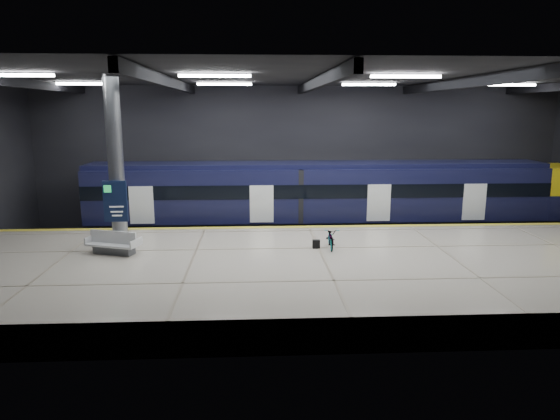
{
  "coord_description": "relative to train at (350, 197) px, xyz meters",
  "views": [
    {
      "loc": [
        -2.62,
        -20.69,
        6.68
      ],
      "look_at": [
        -1.46,
        1.5,
        2.2
      ],
      "focal_mm": 32.0,
      "sensor_mm": 36.0,
      "label": 1
    }
  ],
  "objects": [
    {
      "name": "rails",
      "position": [
        -2.54,
        0.0,
        -1.98
      ],
      "size": [
        30.0,
        1.52,
        0.16
      ],
      "color": "gray",
      "rests_on": "ground"
    },
    {
      "name": "bicycle",
      "position": [
        -2.05,
        -6.56,
        -0.52
      ],
      "size": [
        0.69,
        1.71,
        0.88
      ],
      "primitive_type": "imported",
      "rotation": [
        0.0,
        0.0,
        -0.06
      ],
      "color": "#99999E",
      "rests_on": "platform"
    },
    {
      "name": "platform",
      "position": [
        -2.54,
        -8.0,
        -1.51
      ],
      "size": [
        30.0,
        11.0,
        1.1
      ],
      "primitive_type": "cube",
      "color": "beige",
      "rests_on": "ground"
    },
    {
      "name": "info_column",
      "position": [
        -10.54,
        -6.52,
        2.4
      ],
      "size": [
        0.9,
        0.78,
        6.9
      ],
      "color": "#9EA0A5",
      "rests_on": "platform"
    },
    {
      "name": "pannier_bag",
      "position": [
        -2.65,
        -6.56,
        -0.78
      ],
      "size": [
        0.3,
        0.19,
        0.35
      ],
      "primitive_type": "cube",
      "rotation": [
        0.0,
        0.0,
        -0.02
      ],
      "color": "black",
      "rests_on": "platform"
    },
    {
      "name": "ground",
      "position": [
        -2.54,
        -5.5,
        -2.06
      ],
      "size": [
        30.0,
        30.0,
        0.0
      ],
      "primitive_type": "plane",
      "color": "black",
      "rests_on": "ground"
    },
    {
      "name": "train",
      "position": [
        0.0,
        0.0,
        0.0
      ],
      "size": [
        29.4,
        2.84,
        3.79
      ],
      "color": "black",
      "rests_on": "ground"
    },
    {
      "name": "safety_strip",
      "position": [
        -2.54,
        -2.75,
        -0.95
      ],
      "size": [
        30.0,
        0.4,
        0.01
      ],
      "primitive_type": "cube",
      "color": "gold",
      "rests_on": "platform"
    },
    {
      "name": "room_shell",
      "position": [
        -2.54,
        -5.49,
        3.66
      ],
      "size": [
        30.1,
        16.1,
        8.05
      ],
      "color": "black",
      "rests_on": "ground"
    },
    {
      "name": "bench",
      "position": [
        -10.71,
        -6.91,
        -0.64
      ],
      "size": [
        2.24,
        1.48,
        0.92
      ],
      "rotation": [
        0.0,
        0.0,
        -0.33
      ],
      "color": "#595B60",
      "rests_on": "platform"
    }
  ]
}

